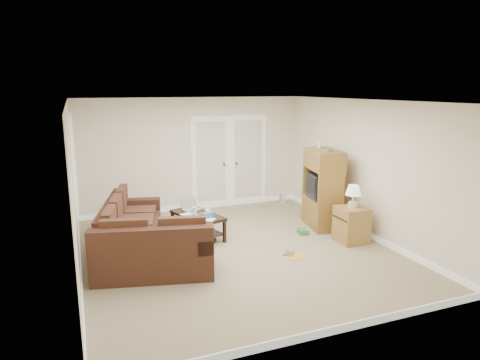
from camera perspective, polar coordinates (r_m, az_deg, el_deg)
name	(u,v)px	position (r m, az deg, el deg)	size (l,w,h in m)	color
floor	(237,251)	(7.34, -0.38, -9.39)	(5.50, 5.50, 0.00)	tan
ceiling	(237,101)	(6.83, -0.42, 10.50)	(5.00, 5.50, 0.02)	silver
wall_left	(73,192)	(6.54, -21.33, -1.48)	(0.02, 5.50, 2.50)	white
wall_right	(364,168)	(8.19, 16.19, 1.51)	(0.02, 5.50, 2.50)	white
wall_back	(193,154)	(9.56, -6.28, 3.41)	(5.00, 0.02, 2.50)	white
wall_front	(330,230)	(4.60, 11.94, -6.51)	(5.00, 0.02, 2.50)	white
baseboards	(237,248)	(7.32, -0.39, -9.03)	(5.00, 5.50, 0.10)	white
french_doors	(230,162)	(9.81, -1.39, 2.43)	(1.80, 0.05, 2.13)	white
window_left	(74,160)	(7.47, -21.27, 2.49)	(0.05, 1.92, 1.42)	white
sectional_sofa	(140,239)	(7.11, -13.14, -7.73)	(1.90, 2.96, 0.81)	#422519
coffee_table	(197,224)	(7.93, -5.70, -5.90)	(0.85, 1.21, 0.75)	black
tv_armoire	(323,188)	(8.51, 10.97, -1.10)	(0.70, 1.04, 1.65)	olive
side_cabinet	(352,222)	(7.88, 14.65, -5.39)	(0.49, 0.49, 1.04)	#A17B3B
space_heater	(283,198)	(10.25, 5.72, -2.35)	(0.11, 0.09, 0.27)	white
floor_magazine	(295,257)	(7.13, 7.38, -10.16)	(0.26, 0.20, 0.01)	gold
floor_greenbox	(303,231)	(8.22, 8.35, -6.80)	(0.17, 0.22, 0.09)	#397D3C
floor_book	(284,253)	(7.25, 5.95, -9.68)	(0.16, 0.21, 0.02)	brown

